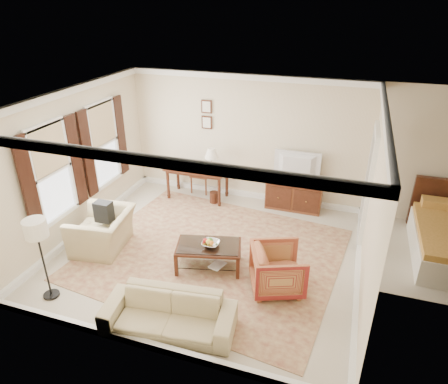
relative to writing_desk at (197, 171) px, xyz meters
The scene contains 20 objects.
room_shell 2.91m from the writing_desk, 62.91° to the right, with size 5.51×5.01×2.91m.
window_front 3.32m from the writing_desk, 121.16° to the right, with size 0.12×1.56×1.80m, color #CCB284, non-canonical shape.
window_rear 2.19m from the writing_desk, 145.48° to the right, with size 0.12×1.56×1.80m, color #CCB284, non-canonical shape.
doorway 3.81m from the writing_desk, ahead, with size 0.10×1.12×2.25m, color white, non-canonical shape.
rug 2.48m from the writing_desk, 61.60° to the right, with size 4.53×3.88×0.01m, color maroon.
writing_desk is the anchor object (origin of this frame).
desk_chair 0.38m from the writing_desk, 96.90° to the left, with size 0.45×0.45×1.05m, color brown, non-canonical shape.
desk_lamp 0.51m from the writing_desk, ahead, with size 0.32×0.32×0.50m, color silver, non-canonical shape.
framed_prints 1.34m from the writing_desk, 76.92° to the left, with size 0.25×0.04×0.68m, color #452013, non-canonical shape.
sideboard 2.30m from the writing_desk, ahead, with size 1.24×0.48×0.76m, color brown.
tv 2.35m from the writing_desk, ahead, with size 0.97×0.56×0.13m, color black.
coffee_table 2.80m from the writing_desk, 64.18° to the right, with size 1.25×0.91×0.48m.
fruit_bowl 2.82m from the writing_desk, 63.44° to the right, with size 0.42×0.42×0.10m, color silver.
book_a 2.70m from the writing_desk, 65.04° to the right, with size 0.28×0.04×0.38m, color brown.
book_b 2.96m from the writing_desk, 63.13° to the right, with size 0.28×0.03×0.38m, color brown.
striped_armchair 3.67m from the writing_desk, 47.31° to the right, with size 0.82×0.77×0.85m, color maroon.
club_armchair 2.72m from the writing_desk, 109.84° to the right, with size 1.14×0.74×1.00m, color tan.
backpack 2.60m from the writing_desk, 110.82° to the right, with size 0.32×0.22×0.40m, color black.
sofa 4.26m from the writing_desk, 73.80° to the right, with size 1.91×0.56×0.75m, color tan.
floor_lamp 4.18m from the writing_desk, 103.23° to the right, with size 0.35×0.35×1.42m.
Camera 1 is at (2.28, -5.92, 4.40)m, focal length 32.00 mm.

